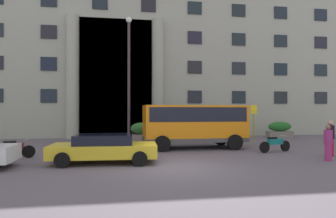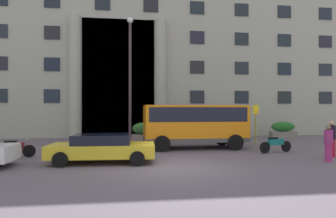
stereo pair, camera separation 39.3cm
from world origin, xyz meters
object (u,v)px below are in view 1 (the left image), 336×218
parked_sedan_second (104,148)px  hedge_planter_entrance_left (280,130)px  pedestrian_man_red_shirt (328,143)px  pedestrian_woman_with_bag (331,138)px  scooter_by_planter (274,144)px  bus_stop_sign (254,120)px  hedge_planter_far_east (141,132)px  motorcycle_far_end (13,149)px  orange_minibus (194,122)px  lamppost_plaza_centre (129,71)px  hedge_planter_west (190,131)px

parked_sedan_second → hedge_planter_entrance_left: bearing=36.9°
pedestrian_man_red_shirt → pedestrian_woman_with_bag: size_ratio=0.91×
hedge_planter_entrance_left → scooter_by_planter: (-4.58, -7.38, -0.19)m
scooter_by_planter → pedestrian_man_red_shirt: 3.09m
bus_stop_sign → hedge_planter_far_east: size_ratio=1.66×
scooter_by_planter → motorcycle_far_end: 13.41m
hedge_planter_entrance_left → motorcycle_far_end: hedge_planter_entrance_left is taller
orange_minibus → scooter_by_planter: 4.70m
hedge_planter_far_east → lamppost_plaza_centre: (-0.93, -2.15, 4.33)m
parked_sedan_second → motorcycle_far_end: size_ratio=2.39×
hedge_planter_west → pedestrian_woman_with_bag: size_ratio=0.97×
pedestrian_man_red_shirt → pedestrian_woman_with_bag: bearing=-71.7°
bus_stop_sign → pedestrian_man_red_shirt: 7.28m
pedestrian_woman_with_bag → parked_sedan_second: bearing=22.4°
bus_stop_sign → hedge_planter_west: bearing=139.7°
hedge_planter_entrance_left → parked_sedan_second: hedge_planter_entrance_left is taller
parked_sedan_second → pedestrian_man_red_shirt: size_ratio=2.83×
hedge_planter_entrance_left → pedestrian_woman_with_bag: (-2.53, -9.11, 0.25)m
parked_sedan_second → lamppost_plaza_centre: (1.17, 6.97, 4.32)m
hedge_planter_west → pedestrian_woman_with_bag: pedestrian_woman_with_bag is taller
lamppost_plaza_centre → scooter_by_planter: bearing=-33.0°
orange_minibus → pedestrian_man_red_shirt: orange_minibus is taller
hedge_planter_west → lamppost_plaza_centre: (-4.85, -2.49, 4.30)m
scooter_by_planter → motorcycle_far_end: size_ratio=1.05×
hedge_planter_entrance_left → motorcycle_far_end: size_ratio=1.11×
hedge_planter_far_east → parked_sedan_second: (-2.10, -9.12, 0.01)m
bus_stop_sign → scooter_by_planter: bearing=-101.1°
pedestrian_man_red_shirt → hedge_planter_far_east: bearing=8.0°
hedge_planter_west → parked_sedan_second: 11.22m
orange_minibus → motorcycle_far_end: (-9.46, -2.24, -1.10)m
pedestrian_man_red_shirt → pedestrian_woman_with_bag: pedestrian_woman_with_bag is taller
scooter_by_planter → pedestrian_woman_with_bag: 2.71m
hedge_planter_far_east → lamppost_plaza_centre: bearing=-113.3°
motorcycle_far_end → hedge_planter_far_east: bearing=45.6°
hedge_planter_entrance_left → pedestrian_man_red_shirt: (-3.58, -10.28, 0.17)m
hedge_planter_entrance_left → scooter_by_planter: bearing=-121.8°
pedestrian_woman_with_bag → lamppost_plaza_centre: bearing=-13.0°
bus_stop_sign → parked_sedan_second: bus_stop_sign is taller
lamppost_plaza_centre → orange_minibus: bearing=-35.9°
lamppost_plaza_centre → pedestrian_man_red_shirt: bearing=-42.1°
hedge_planter_entrance_left → lamppost_plaza_centre: lamppost_plaza_centre is taller
scooter_by_planter → hedge_planter_west: bearing=97.4°
hedge_planter_west → scooter_by_planter: bearing=-68.6°
hedge_planter_entrance_left → pedestrian_woman_with_bag: bearing=-105.5°
orange_minibus → pedestrian_man_red_shirt: 7.21m
hedge_planter_far_east → pedestrian_man_red_shirt: (7.91, -10.14, 0.17)m
orange_minibus → pedestrian_woman_with_bag: size_ratio=3.42×
pedestrian_woman_with_bag → scooter_by_planter: bearing=-18.6°
hedge_planter_far_east → pedestrian_woman_with_bag: size_ratio=0.90×
orange_minibus → hedge_planter_far_east: 5.84m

